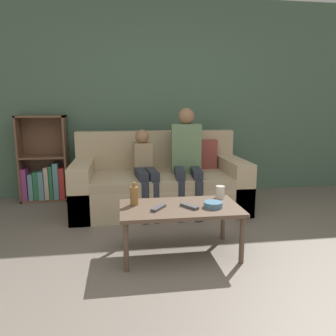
% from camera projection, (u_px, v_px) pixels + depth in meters
% --- Properties ---
extents(ground_plane, '(22.00, 22.00, 0.00)m').
position_uv_depth(ground_plane, '(223.00, 319.00, 1.90)').
color(ground_plane, '#70665B').
extents(wall_back, '(12.00, 0.06, 2.60)m').
position_uv_depth(wall_back, '(161.00, 99.00, 4.43)').
color(wall_back, '#4C6B56').
rests_on(wall_back, ground_plane).
extents(couch, '(1.97, 0.96, 0.90)m').
position_uv_depth(couch, '(160.00, 184.00, 3.90)').
color(couch, tan).
rests_on(couch, ground_plane).
extents(bookshelf, '(0.59, 0.28, 1.09)m').
position_uv_depth(bookshelf, '(45.00, 170.00, 4.23)').
color(bookshelf, brown).
rests_on(bookshelf, ground_plane).
extents(coffee_table, '(0.97, 0.55, 0.41)m').
position_uv_depth(coffee_table, '(180.00, 211.00, 2.67)').
color(coffee_table, brown).
rests_on(coffee_table, ground_plane).
extents(person_adult, '(0.38, 0.68, 1.19)m').
position_uv_depth(person_adult, '(187.00, 153.00, 3.77)').
color(person_adult, '#282D38').
rests_on(person_adult, ground_plane).
extents(person_child, '(0.27, 0.66, 0.94)m').
position_uv_depth(person_child, '(145.00, 167.00, 3.67)').
color(person_child, '#282D38').
rests_on(person_child, ground_plane).
extents(cup_near, '(0.08, 0.08, 0.11)m').
position_uv_depth(cup_near, '(220.00, 192.00, 2.89)').
color(cup_near, silver).
rests_on(cup_near, coffee_table).
extents(tv_remote_0, '(0.14, 0.17, 0.02)m').
position_uv_depth(tv_remote_0, '(158.00, 208.00, 2.59)').
color(tv_remote_0, '#47474C').
rests_on(tv_remote_0, coffee_table).
extents(tv_remote_1, '(0.13, 0.17, 0.02)m').
position_uv_depth(tv_remote_1, '(189.00, 206.00, 2.63)').
color(tv_remote_1, '#47474C').
rests_on(tv_remote_1, coffee_table).
extents(snack_bowl, '(0.15, 0.15, 0.05)m').
position_uv_depth(snack_bowl, '(213.00, 205.00, 2.63)').
color(snack_bowl, teal).
rests_on(snack_bowl, coffee_table).
extents(bottle, '(0.07, 0.07, 0.19)m').
position_uv_depth(bottle, '(134.00, 195.00, 2.69)').
color(bottle, olive).
rests_on(bottle, coffee_table).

